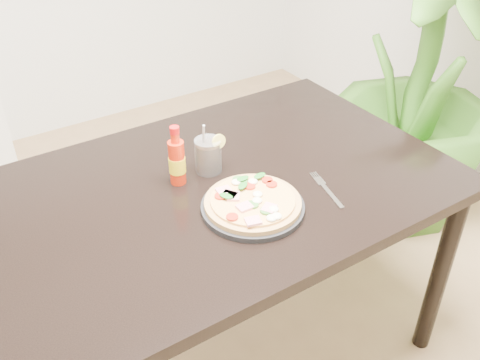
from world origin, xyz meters
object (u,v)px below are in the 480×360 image
plate (253,207)px  pizza (252,201)px  hot_sauce_bottle (177,161)px  houseplant (420,82)px  dining_table (219,205)px  cola_cup (208,156)px  fork (326,189)px

plate → pizza: bearing=130.6°
hot_sauce_bottle → houseplant: size_ratio=0.14×
dining_table → pizza: pizza is taller
pizza → cola_cup: 0.24m
dining_table → plate: size_ratio=4.89×
plate → fork: (0.23, -0.04, -0.01)m
fork → pizza: bearing=-175.5°
plate → fork: bearing=-8.9°
plate → pizza: (-0.00, 0.00, 0.02)m
hot_sauce_bottle → dining_table: bearing=-35.6°
plate → cola_cup: 0.24m
hot_sauce_bottle → pizza: bearing=-64.7°
dining_table → houseplant: (1.20, 0.27, 0.01)m
pizza → cola_cup: size_ratio=1.54×
pizza → hot_sauce_bottle: (-0.11, 0.23, 0.05)m
plate → pizza: 0.02m
hot_sauce_bottle → houseplant: bearing=8.9°
hot_sauce_bottle → cola_cup: size_ratio=1.07×
dining_table → fork: (0.25, -0.20, 0.09)m
dining_table → hot_sauce_bottle: (-0.10, 0.07, 0.16)m
hot_sauce_bottle → fork: 0.44m
fork → houseplant: houseplant is taller
pizza → fork: (0.23, -0.04, -0.02)m
hot_sauce_bottle → cola_cup: (0.11, 0.01, -0.02)m
plate → pizza: size_ratio=1.07×
plate → cola_cup: cola_cup is taller
plate → hot_sauce_bottle: hot_sauce_bottle is taller
cola_cup → houseplant: houseplant is taller
cola_cup → fork: cola_cup is taller
plate → hot_sauce_bottle: bearing=115.4°
plate → pizza: pizza is taller
cola_cup → houseplant: size_ratio=0.13×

